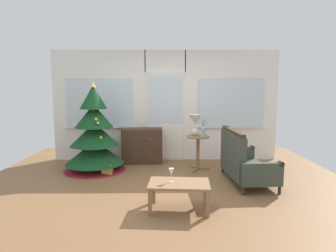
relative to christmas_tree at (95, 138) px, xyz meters
name	(u,v)px	position (x,y,z in m)	size (l,w,h in m)	color
ground_plane	(165,189)	(1.45, -1.18, -0.67)	(6.76, 6.76, 0.00)	brown
back_wall_with_door	(165,106)	(1.45, 0.91, 0.61)	(5.20, 0.14, 2.55)	white
christmas_tree	(95,138)	(0.00, 0.00, 0.00)	(1.27, 1.27, 1.82)	#4C331E
dresser_cabinet	(142,146)	(0.92, 0.61, -0.28)	(0.92, 0.47, 0.78)	#3D281C
settee_sofa	(243,162)	(2.84, -0.82, -0.29)	(0.79, 1.40, 0.96)	#3D281C
side_table	(198,146)	(2.12, 0.01, -0.16)	(0.50, 0.48, 0.71)	#8E6642
table_lamp	(195,122)	(2.06, 0.05, 0.33)	(0.28, 0.28, 0.44)	silver
flower_vase	(203,131)	(2.22, -0.05, 0.16)	(0.11, 0.10, 0.35)	#99ADBC
coffee_table	(179,187)	(1.64, -1.99, -0.33)	(0.88, 0.58, 0.39)	#8E6642
wine_glass	(171,172)	(1.53, -1.96, -0.14)	(0.08, 0.08, 0.20)	silver
gift_box	(107,169)	(0.30, -0.29, -0.57)	(0.20, 0.18, 0.20)	#D8C64C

